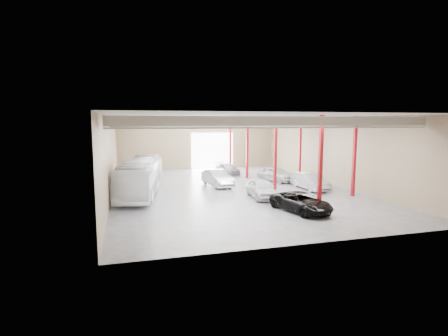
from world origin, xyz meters
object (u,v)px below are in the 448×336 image
coach_bus (141,177)px  car_row_a (262,188)px  car_row_b (217,178)px  car_row_c (227,169)px  car_right_far (276,174)px  black_sedan (301,202)px  car_right_near (310,181)px

coach_bus → car_row_a: (9.98, -4.04, -0.83)m
car_row_b → car_row_c: (3.24, 7.68, -0.15)m
car_right_far → coach_bus: bearing=174.2°
coach_bus → black_sedan: 14.40m
car_right_far → car_row_c: bearing=100.1°
car_row_a → car_row_c: car_row_a is taller
car_row_a → car_right_near: (5.95, 2.31, 0.01)m
coach_bus → black_sedan: bearing=-30.0°
car_row_a → car_right_far: size_ratio=0.99×
black_sedan → car_row_a: (-1.02, 5.20, 0.10)m
car_right_far → car_row_a: bearing=-140.7°
car_right_near → car_right_far: car_right_far is taller
car_row_b → car_row_c: size_ratio=1.07×
car_row_b → black_sedan: bearing=-82.2°
car_row_a → coach_bus: bearing=162.0°
black_sedan → car_row_a: car_row_a is taller
car_row_a → car_right_far: (4.61, 7.51, 0.01)m
car_right_near → car_right_far: (-1.34, 5.20, 0.00)m
car_row_b → car_row_a: bearing=-78.3°
black_sedan → car_row_a: size_ratio=1.07×
car_row_c → car_right_near: car_right_near is taller
black_sedan → car_row_c: size_ratio=1.08×
car_row_c → car_right_far: car_right_far is taller
coach_bus → car_row_c: (10.91, 10.02, -0.96)m
car_row_a → car_right_near: size_ratio=0.95×
car_row_b → car_right_far: (6.92, 1.13, -0.01)m
black_sedan → car_row_c: black_sedan is taller
car_row_c → car_row_b: bearing=-121.0°
coach_bus → car_row_b: size_ratio=2.33×
black_sedan → car_row_b: car_row_b is taller
coach_bus → car_row_b: coach_bus is taller
coach_bus → car_right_near: (15.93, -1.73, -0.82)m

